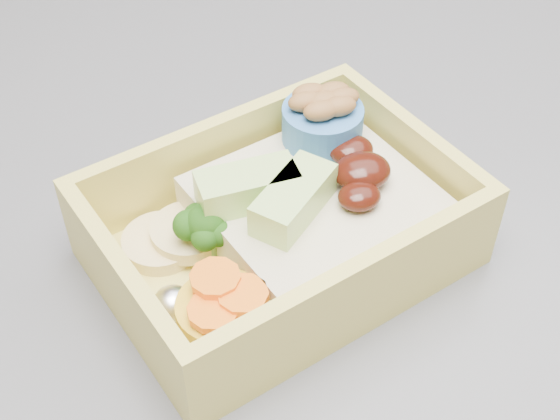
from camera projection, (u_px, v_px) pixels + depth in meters
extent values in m
cube|color=#35353A|center=(316.00, 196.00, 0.49)|extent=(1.24, 0.84, 0.04)
cube|color=#D8C859|center=(280.00, 252.00, 0.43)|extent=(0.22, 0.19, 0.01)
cube|color=#D8C859|center=(218.00, 152.00, 0.45)|extent=(0.18, 0.07, 0.05)
cube|color=#D8C859|center=(355.00, 295.00, 0.37)|extent=(0.18, 0.07, 0.05)
cube|color=#D8C859|center=(410.00, 155.00, 0.44)|extent=(0.05, 0.11, 0.05)
cube|color=#D8C859|center=(125.00, 291.00, 0.37)|extent=(0.05, 0.11, 0.05)
cube|color=tan|center=(315.00, 211.00, 0.42)|extent=(0.14, 0.13, 0.03)
ellipsoid|color=black|center=(362.00, 171.00, 0.41)|extent=(0.04, 0.04, 0.02)
ellipsoid|color=black|center=(351.00, 150.00, 0.43)|extent=(0.03, 0.03, 0.01)
ellipsoid|color=black|center=(359.00, 196.00, 0.40)|extent=(0.03, 0.03, 0.01)
cube|color=#B5E276|center=(294.00, 199.00, 0.40)|extent=(0.05, 0.05, 0.02)
cube|color=#B5E276|center=(248.00, 187.00, 0.40)|extent=(0.05, 0.03, 0.02)
cylinder|color=#6A9E55|center=(208.00, 248.00, 0.41)|extent=(0.01, 0.01, 0.02)
sphere|color=#1F4F12|center=(205.00, 223.00, 0.40)|extent=(0.02, 0.02, 0.02)
sphere|color=#1F4F12|center=(215.00, 215.00, 0.41)|extent=(0.02, 0.02, 0.02)
sphere|color=#1F4F12|center=(188.00, 225.00, 0.40)|extent=(0.02, 0.02, 0.02)
sphere|color=#1F4F12|center=(218.00, 233.00, 0.40)|extent=(0.01, 0.01, 0.01)
sphere|color=#1F4F12|center=(205.00, 238.00, 0.40)|extent=(0.01, 0.01, 0.01)
sphere|color=#1F4F12|center=(197.00, 216.00, 0.41)|extent=(0.01, 0.01, 0.01)
cylinder|color=gold|center=(224.00, 317.00, 0.38)|extent=(0.05, 0.05, 0.02)
cylinder|color=orange|center=(219.00, 297.00, 0.37)|extent=(0.02, 0.02, 0.00)
cylinder|color=orange|center=(213.00, 311.00, 0.36)|extent=(0.02, 0.02, 0.00)
cylinder|color=orange|center=(243.00, 295.00, 0.37)|extent=(0.02, 0.02, 0.00)
cylinder|color=orange|center=(215.00, 278.00, 0.37)|extent=(0.02, 0.02, 0.00)
cylinder|color=tan|center=(161.00, 243.00, 0.42)|extent=(0.04, 0.04, 0.01)
cylinder|color=tan|center=(189.00, 232.00, 0.42)|extent=(0.04, 0.04, 0.01)
ellipsoid|color=silver|center=(205.00, 202.00, 0.43)|extent=(0.02, 0.02, 0.02)
ellipsoid|color=silver|center=(173.00, 305.00, 0.38)|extent=(0.02, 0.02, 0.02)
cylinder|color=#3774BD|center=(322.00, 124.00, 0.44)|extent=(0.05, 0.05, 0.02)
ellipsoid|color=brown|center=(323.00, 101.00, 0.43)|extent=(0.02, 0.02, 0.01)
ellipsoid|color=brown|center=(333.00, 92.00, 0.43)|extent=(0.02, 0.02, 0.01)
ellipsoid|color=brown|center=(306.00, 102.00, 0.43)|extent=(0.02, 0.02, 0.01)
ellipsoid|color=brown|center=(339.00, 106.00, 0.42)|extent=(0.02, 0.02, 0.01)
ellipsoid|color=brown|center=(321.00, 111.00, 0.42)|extent=(0.02, 0.02, 0.01)
ellipsoid|color=brown|center=(342.00, 98.00, 0.43)|extent=(0.02, 0.02, 0.01)
ellipsoid|color=brown|center=(309.00, 93.00, 0.43)|extent=(0.02, 0.02, 0.01)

